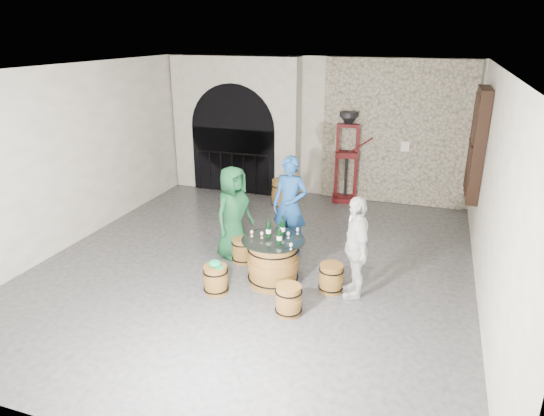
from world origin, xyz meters
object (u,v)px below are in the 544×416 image
(barrel_stool_near_right, at_px, (289,300))
(person_white, at_px, (356,247))
(barrel_stool_near_left, at_px, (216,279))
(person_green, at_px, (233,213))
(wine_bottle_right, at_px, (283,227))
(side_barrel, at_px, (282,194))
(person_blue, at_px, (290,206))
(wine_bottle_center, at_px, (279,236))
(barrel_table, at_px, (273,262))
(barrel_stool_far, at_px, (286,247))
(barrel_stool_right, at_px, (331,278))
(barrel_stool_left, at_px, (243,250))
(wine_bottle_left, at_px, (269,229))
(corking_press, at_px, (347,151))

(barrel_stool_near_right, xyz_separation_m, person_white, (0.76, 0.84, 0.56))
(barrel_stool_near_left, xyz_separation_m, person_green, (-0.23, 1.26, 0.59))
(wine_bottle_right, xyz_separation_m, side_barrel, (-0.99, 3.10, -0.55))
(person_blue, distance_m, wine_bottle_right, 1.01)
(person_blue, xyz_separation_m, wine_bottle_center, (0.24, -1.32, 0.00))
(barrel_stool_near_right, bearing_deg, person_green, 134.34)
(wine_bottle_right, bearing_deg, person_green, 153.99)
(person_white, distance_m, wine_bottle_center, 1.13)
(barrel_table, bearing_deg, barrel_stool_near_left, -142.60)
(barrel_stool_near_left, xyz_separation_m, person_white, (1.97, 0.62, 0.56))
(person_green, distance_m, person_blue, 0.99)
(barrel_stool_far, height_order, barrel_stool_right, same)
(barrel_table, distance_m, side_barrel, 3.42)
(barrel_stool_left, distance_m, side_barrel, 2.76)
(wine_bottle_left, bearing_deg, barrel_stool_near_right, -54.86)
(side_barrel, bearing_deg, barrel_table, -74.68)
(person_white, height_order, corking_press, corking_press)
(person_green, bearing_deg, barrel_stool_left, -107.31)
(barrel_stool_near_left, bearing_deg, wine_bottle_right, 42.82)
(barrel_stool_left, height_order, corking_press, corking_press)
(barrel_stool_left, xyz_separation_m, barrel_stool_near_right, (1.22, -1.31, 0.00))
(wine_bottle_left, distance_m, side_barrel, 3.39)
(person_white, relative_size, side_barrel, 2.37)
(barrel_stool_left, relative_size, corking_press, 0.22)
(wine_bottle_right, height_order, corking_press, corking_press)
(barrel_stool_near_left, distance_m, person_white, 2.14)
(barrel_stool_near_right, distance_m, corking_press, 5.12)
(wine_bottle_center, height_order, wine_bottle_right, same)
(barrel_stool_right, relative_size, person_blue, 0.25)
(barrel_stool_far, relative_size, barrel_stool_right, 1.00)
(barrel_stool_left, distance_m, person_blue, 1.12)
(person_green, xyz_separation_m, corking_press, (1.27, 3.54, 0.38))
(barrel_stool_far, relative_size, person_white, 0.28)
(barrel_table, bearing_deg, barrel_stool_left, 143.47)
(person_blue, bearing_deg, person_white, -33.44)
(barrel_stool_near_right, bearing_deg, person_white, 47.81)
(barrel_table, distance_m, person_green, 1.27)
(barrel_stool_left, bearing_deg, barrel_stool_near_right, -47.09)
(barrel_table, relative_size, wine_bottle_center, 2.98)
(wine_bottle_left, bearing_deg, barrel_stool_right, -0.33)
(wine_bottle_right, bearing_deg, barrel_stool_right, -10.37)
(barrel_stool_near_right, height_order, person_white, person_white)
(barrel_stool_far, distance_m, wine_bottle_left, 1.08)
(barrel_stool_left, bearing_deg, person_green, 143.47)
(wine_bottle_left, bearing_deg, barrel_stool_near_left, -136.06)
(wine_bottle_center, xyz_separation_m, corking_press, (0.17, 4.39, 0.31))
(barrel_stool_near_right, xyz_separation_m, wine_bottle_center, (-0.34, 0.63, 0.66))
(barrel_table, relative_size, corking_press, 0.47)
(barrel_stool_right, bearing_deg, wine_bottle_left, 179.67)
(barrel_stool_left, bearing_deg, person_blue, 45.47)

